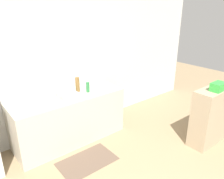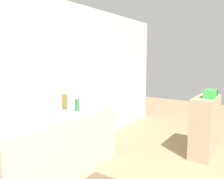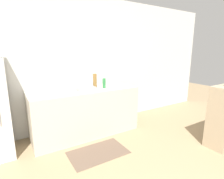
% 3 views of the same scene
% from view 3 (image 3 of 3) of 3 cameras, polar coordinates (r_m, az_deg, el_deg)
% --- Properties ---
extents(wall_back, '(8.00, 0.06, 2.60)m').
position_cam_3_polar(wall_back, '(3.43, -18.05, 7.67)').
color(wall_back, silver).
rests_on(wall_back, ground_plane).
extents(counter, '(1.94, 0.71, 0.86)m').
position_cam_3_polar(counter, '(3.36, -8.68, -7.14)').
color(counter, beige).
rests_on(counter, ground_plane).
extents(sink_basin, '(0.32, 0.31, 0.06)m').
position_cam_3_polar(sink_basin, '(3.18, -8.71, 0.41)').
color(sink_basin, '#9EA3A8').
rests_on(sink_basin, counter).
extents(bottle_tall, '(0.08, 0.08, 0.26)m').
position_cam_3_polar(bottle_tall, '(3.36, -5.63, 2.91)').
color(bottle_tall, olive).
rests_on(bottle_tall, counter).
extents(bottle_short, '(0.06, 0.06, 0.18)m').
position_cam_3_polar(bottle_short, '(3.30, -2.60, 2.09)').
color(bottle_short, '#2D7F42').
rests_on(bottle_short, counter).
extents(kitchen_rug, '(0.89, 0.54, 0.01)m').
position_cam_3_polar(kitchen_rug, '(2.90, -4.55, -19.79)').
color(kitchen_rug, brown).
rests_on(kitchen_rug, ground_plane).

